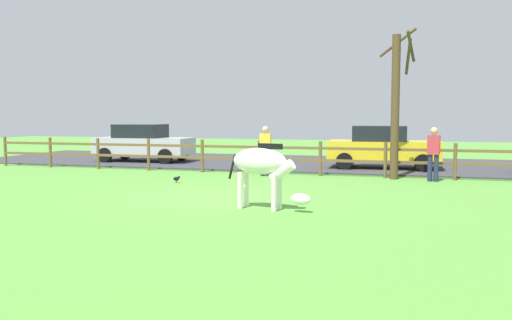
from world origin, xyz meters
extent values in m
plane|color=#549338|center=(0.00, 0.00, 0.00)|extent=(60.00, 60.00, 0.00)
cube|color=#38383D|center=(0.00, 9.30, 0.03)|extent=(28.00, 7.40, 0.05)
cylinder|color=brown|center=(-11.00, 5.00, 0.57)|extent=(0.11, 0.11, 1.14)
cylinder|color=brown|center=(-8.91, 5.00, 0.57)|extent=(0.11, 0.11, 1.14)
cylinder|color=brown|center=(-6.83, 5.00, 0.57)|extent=(0.11, 0.11, 1.14)
cylinder|color=brown|center=(-4.74, 5.00, 0.57)|extent=(0.11, 0.11, 1.14)
cylinder|color=brown|center=(-2.65, 5.00, 0.57)|extent=(0.11, 0.11, 1.14)
cylinder|color=brown|center=(-0.57, 5.00, 0.57)|extent=(0.11, 0.11, 1.14)
cylinder|color=brown|center=(1.52, 5.00, 0.57)|extent=(0.11, 0.11, 1.14)
cylinder|color=brown|center=(3.61, 5.00, 0.57)|extent=(0.11, 0.11, 1.14)
cylinder|color=brown|center=(5.69, 5.00, 0.57)|extent=(0.11, 0.11, 1.14)
cube|color=brown|center=(-0.57, 5.00, 0.51)|extent=(20.87, 0.06, 0.09)
cube|color=brown|center=(-0.57, 5.00, 0.91)|extent=(20.87, 0.06, 0.09)
cylinder|color=#513A23|center=(3.88, 4.76, 2.23)|extent=(0.26, 0.26, 4.47)
cylinder|color=#513A23|center=(4.24, 4.82, 3.79)|extent=(0.21, 0.80, 1.05)
cylinder|color=#513A23|center=(3.90, 5.31, 4.29)|extent=(1.15, 0.13, 0.90)
cylinder|color=#513A23|center=(4.31, 4.67, 4.08)|extent=(0.28, 0.93, 0.88)
ellipsoid|color=white|center=(1.34, -1.59, 1.03)|extent=(1.31, 0.70, 0.56)
cylinder|color=white|center=(1.76, -1.52, 0.39)|extent=(0.11, 0.11, 0.78)
cylinder|color=white|center=(1.71, -1.80, 0.39)|extent=(0.11, 0.11, 0.78)
cylinder|color=white|center=(0.97, -1.38, 0.39)|extent=(0.11, 0.11, 0.78)
cylinder|color=white|center=(0.92, -1.65, 0.39)|extent=(0.11, 0.11, 0.78)
cylinder|color=white|center=(1.86, -1.68, 0.84)|extent=(0.62, 0.34, 0.51)
ellipsoid|color=white|center=(2.27, -1.76, 0.28)|extent=(0.47, 0.28, 0.24)
cube|color=black|center=(1.59, -1.63, 1.35)|extent=(0.56, 0.14, 0.12)
cylinder|color=black|center=(0.68, -1.46, 0.88)|extent=(0.20, 0.08, 0.54)
cylinder|color=black|center=(-2.27, 2.02, 0.03)|extent=(0.01, 0.01, 0.06)
cylinder|color=black|center=(-2.27, 1.98, 0.03)|extent=(0.01, 0.01, 0.06)
ellipsoid|color=black|center=(-2.27, 2.00, 0.12)|extent=(0.18, 0.10, 0.12)
sphere|color=black|center=(-2.18, 2.00, 0.17)|extent=(0.07, 0.07, 0.07)
cube|color=yellow|center=(3.40, 7.76, 0.70)|extent=(4.05, 1.83, 0.70)
cube|color=black|center=(3.25, 7.76, 1.33)|extent=(1.95, 1.63, 0.56)
cylinder|color=black|center=(4.72, 8.66, 0.35)|extent=(0.61, 0.20, 0.60)
cylinder|color=black|center=(4.77, 6.96, 0.35)|extent=(0.61, 0.20, 0.60)
cylinder|color=black|center=(2.02, 8.57, 0.35)|extent=(0.61, 0.20, 0.60)
cylinder|color=black|center=(2.08, 6.87, 0.35)|extent=(0.61, 0.20, 0.60)
cube|color=#B7BABF|center=(-6.45, 7.87, 0.70)|extent=(4.05, 1.81, 0.70)
cube|color=black|center=(-6.60, 7.86, 1.33)|extent=(1.94, 1.62, 0.56)
cylinder|color=black|center=(-5.13, 8.76, 0.35)|extent=(0.60, 0.20, 0.60)
cylinder|color=black|center=(-5.08, 7.06, 0.35)|extent=(0.60, 0.20, 0.60)
cylinder|color=black|center=(-7.83, 8.68, 0.35)|extent=(0.60, 0.20, 0.60)
cylinder|color=black|center=(-7.78, 6.98, 0.35)|extent=(0.60, 0.20, 0.60)
cylinder|color=#232847|center=(-0.30, 4.45, 0.41)|extent=(0.14, 0.14, 0.82)
cylinder|color=#232847|center=(-0.12, 4.47, 0.41)|extent=(0.14, 0.14, 0.82)
cube|color=gold|center=(-0.21, 4.46, 1.11)|extent=(0.38, 0.26, 0.58)
sphere|color=tan|center=(-0.21, 4.46, 1.53)|extent=(0.22, 0.22, 0.22)
cylinder|color=#232847|center=(4.95, 4.49, 0.41)|extent=(0.14, 0.14, 0.82)
cylinder|color=#232847|center=(5.13, 4.46, 0.41)|extent=(0.14, 0.14, 0.82)
cube|color=#B7333D|center=(5.04, 4.47, 1.11)|extent=(0.39, 0.27, 0.58)
sphere|color=tan|center=(5.04, 4.47, 1.53)|extent=(0.22, 0.22, 0.22)
camera|label=1|loc=(4.52, -12.60, 2.02)|focal=38.01mm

